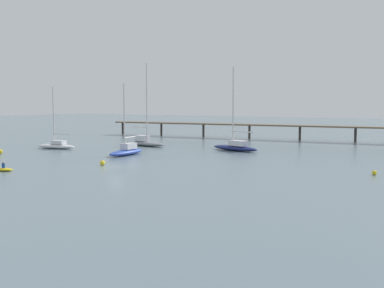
{
  "coord_description": "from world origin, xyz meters",
  "views": [
    {
      "loc": [
        39.93,
        -46.79,
        8.03
      ],
      "look_at": [
        0.0,
        17.9,
        1.5
      ],
      "focal_mm": 46.02,
      "sensor_mm": 36.0,
      "label": 1
    }
  ],
  "objects_px": {
    "pier": "(334,123)",
    "mooring_buoy_near": "(374,173)",
    "sailboat_navy": "(236,146)",
    "sailboat_blue": "(127,150)",
    "sailboat_gray": "(145,141)",
    "mooring_buoy_far": "(102,163)",
    "mooring_buoy_inner": "(0,152)",
    "sailboat_white": "(56,145)",
    "dinghy_yellow": "(4,169)"
  },
  "relations": [
    {
      "from": "dinghy_yellow",
      "to": "mooring_buoy_far",
      "type": "bearing_deg",
      "value": 56.88
    },
    {
      "from": "sailboat_blue",
      "to": "mooring_buoy_inner",
      "type": "relative_size",
      "value": 15.1
    },
    {
      "from": "sailboat_gray",
      "to": "sailboat_navy",
      "type": "xyz_separation_m",
      "value": [
        18.22,
        0.63,
        -0.04
      ]
    },
    {
      "from": "sailboat_navy",
      "to": "sailboat_white",
      "type": "bearing_deg",
      "value": -155.07
    },
    {
      "from": "mooring_buoy_near",
      "to": "dinghy_yellow",
      "type": "bearing_deg",
      "value": -152.71
    },
    {
      "from": "sailboat_navy",
      "to": "pier",
      "type": "bearing_deg",
      "value": 71.99
    },
    {
      "from": "sailboat_gray",
      "to": "sailboat_white",
      "type": "xyz_separation_m",
      "value": [
        -9.65,
        -12.33,
        -0.18
      ]
    },
    {
      "from": "sailboat_white",
      "to": "mooring_buoy_far",
      "type": "relative_size",
      "value": 16.43
    },
    {
      "from": "mooring_buoy_far",
      "to": "dinghy_yellow",
      "type": "bearing_deg",
      "value": -123.12
    },
    {
      "from": "sailboat_navy",
      "to": "mooring_buoy_far",
      "type": "height_order",
      "value": "sailboat_navy"
    },
    {
      "from": "sailboat_white",
      "to": "mooring_buoy_inner",
      "type": "height_order",
      "value": "sailboat_white"
    },
    {
      "from": "pier",
      "to": "sailboat_white",
      "type": "bearing_deg",
      "value": -132.65
    },
    {
      "from": "sailboat_blue",
      "to": "dinghy_yellow",
      "type": "distance_m",
      "value": 20.92
    },
    {
      "from": "sailboat_white",
      "to": "mooring_buoy_inner",
      "type": "distance_m",
      "value": 10.65
    },
    {
      "from": "dinghy_yellow",
      "to": "mooring_buoy_near",
      "type": "height_order",
      "value": "dinghy_yellow"
    },
    {
      "from": "pier",
      "to": "sailboat_navy",
      "type": "distance_m",
      "value": 28.29
    },
    {
      "from": "sailboat_blue",
      "to": "mooring_buoy_inner",
      "type": "height_order",
      "value": "sailboat_blue"
    },
    {
      "from": "sailboat_gray",
      "to": "mooring_buoy_inner",
      "type": "distance_m",
      "value": 25.24
    },
    {
      "from": "mooring_buoy_far",
      "to": "sailboat_gray",
      "type": "bearing_deg",
      "value": 116.17
    },
    {
      "from": "sailboat_navy",
      "to": "sailboat_blue",
      "type": "height_order",
      "value": "sailboat_navy"
    },
    {
      "from": "dinghy_yellow",
      "to": "mooring_buoy_inner",
      "type": "height_order",
      "value": "dinghy_yellow"
    },
    {
      "from": "sailboat_blue",
      "to": "dinghy_yellow",
      "type": "bearing_deg",
      "value": -93.6
    },
    {
      "from": "sailboat_blue",
      "to": "mooring_buoy_inner",
      "type": "xyz_separation_m",
      "value": [
        -17.73,
        -8.9,
        -0.39
      ]
    },
    {
      "from": "mooring_buoy_near",
      "to": "sailboat_navy",
      "type": "bearing_deg",
      "value": 147.19
    },
    {
      "from": "pier",
      "to": "sailboat_gray",
      "type": "distance_m",
      "value": 38.5
    },
    {
      "from": "sailboat_white",
      "to": "mooring_buoy_near",
      "type": "height_order",
      "value": "sailboat_white"
    },
    {
      "from": "dinghy_yellow",
      "to": "mooring_buoy_inner",
      "type": "xyz_separation_m",
      "value": [
        -16.42,
        11.97,
        0.14
      ]
    },
    {
      "from": "pier",
      "to": "sailboat_blue",
      "type": "xyz_separation_m",
      "value": [
        -19.68,
        -41.41,
        -3.13
      ]
    },
    {
      "from": "pier",
      "to": "dinghy_yellow",
      "type": "bearing_deg",
      "value": -108.62
    },
    {
      "from": "sailboat_white",
      "to": "dinghy_yellow",
      "type": "bearing_deg",
      "value": -55.42
    },
    {
      "from": "sailboat_navy",
      "to": "mooring_buoy_inner",
      "type": "xyz_separation_m",
      "value": [
        -28.72,
        -23.57,
        -0.45
      ]
    },
    {
      "from": "pier",
      "to": "sailboat_white",
      "type": "distance_m",
      "value": 54.07
    },
    {
      "from": "pier",
      "to": "mooring_buoy_near",
      "type": "xyz_separation_m",
      "value": [
        16.46,
        -42.96,
        -3.61
      ]
    },
    {
      "from": "mooring_buoy_near",
      "to": "mooring_buoy_inner",
      "type": "bearing_deg",
      "value": -172.23
    },
    {
      "from": "pier",
      "to": "sailboat_navy",
      "type": "relative_size",
      "value": 5.78
    },
    {
      "from": "sailboat_navy",
      "to": "mooring_buoy_far",
      "type": "distance_m",
      "value": 26.38
    },
    {
      "from": "dinghy_yellow",
      "to": "sailboat_white",
      "type": "bearing_deg",
      "value": 124.58
    },
    {
      "from": "dinghy_yellow",
      "to": "mooring_buoy_near",
      "type": "relative_size",
      "value": 5.06
    },
    {
      "from": "mooring_buoy_inner",
      "to": "dinghy_yellow",
      "type": "bearing_deg",
      "value": -36.1
    },
    {
      "from": "mooring_buoy_far",
      "to": "mooring_buoy_near",
      "type": "xyz_separation_m",
      "value": [
        31.04,
        9.5,
        -0.06
      ]
    },
    {
      "from": "sailboat_gray",
      "to": "mooring_buoy_near",
      "type": "relative_size",
      "value": 28.32
    },
    {
      "from": "sailboat_white",
      "to": "mooring_buoy_far",
      "type": "height_order",
      "value": "sailboat_white"
    },
    {
      "from": "sailboat_blue",
      "to": "sailboat_white",
      "type": "bearing_deg",
      "value": 174.21
    },
    {
      "from": "sailboat_blue",
      "to": "dinghy_yellow",
      "type": "height_order",
      "value": "sailboat_blue"
    },
    {
      "from": "sailboat_white",
      "to": "mooring_buoy_far",
      "type": "xyz_separation_m",
      "value": [
        21.98,
        -12.76,
        -0.34
      ]
    },
    {
      "from": "sailboat_gray",
      "to": "mooring_buoy_far",
      "type": "bearing_deg",
      "value": -63.83
    },
    {
      "from": "mooring_buoy_far",
      "to": "sailboat_white",
      "type": "bearing_deg",
      "value": 149.87
    },
    {
      "from": "sailboat_gray",
      "to": "mooring_buoy_inner",
      "type": "bearing_deg",
      "value": -114.59
    },
    {
      "from": "pier",
      "to": "sailboat_blue",
      "type": "relative_size",
      "value": 7.38
    },
    {
      "from": "sailboat_navy",
      "to": "mooring_buoy_far",
      "type": "xyz_separation_m",
      "value": [
        -5.89,
        -25.71,
        -0.48
      ]
    }
  ]
}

